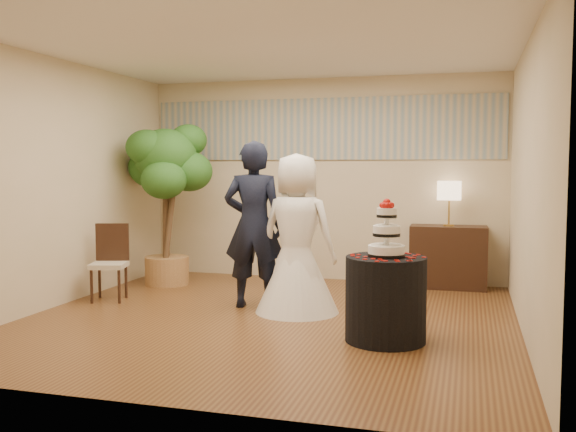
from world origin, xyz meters
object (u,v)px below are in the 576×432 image
(cake_table, at_px, (386,299))
(side_chair, at_px, (109,263))
(bride, at_px, (297,233))
(ficus_tree, at_px, (166,203))
(console, at_px, (448,257))
(table_lamp, at_px, (449,204))
(groom, at_px, (254,225))
(wedding_cake, at_px, (387,228))

(cake_table, relative_size, side_chair, 0.86)
(bride, xyz_separation_m, side_chair, (-2.29, -0.03, -0.41))
(ficus_tree, height_order, side_chair, ficus_tree)
(console, bearing_deg, table_lamp, 0.00)
(side_chair, bearing_deg, bride, -15.07)
(cake_table, bearing_deg, groom, 147.97)
(cake_table, height_order, side_chair, side_chair)
(ficus_tree, bearing_deg, table_lamp, 12.04)
(bride, xyz_separation_m, console, (1.54, 1.87, -0.46))
(wedding_cake, bearing_deg, bride, 139.96)
(groom, xyz_separation_m, bride, (0.53, -0.10, -0.07))
(table_lamp, relative_size, ficus_tree, 0.26)
(table_lamp, distance_m, ficus_tree, 3.72)
(bride, bearing_deg, cake_table, 148.67)
(bride, bearing_deg, console, -120.61)
(groom, bearing_deg, console, -146.30)
(groom, height_order, side_chair, groom)
(wedding_cake, bearing_deg, side_chair, 165.54)
(groom, xyz_separation_m, table_lamp, (2.06, 1.77, 0.17))
(console, xyz_separation_m, ficus_tree, (-3.64, -0.78, 0.69))
(bride, distance_m, cake_table, 1.48)
(table_lamp, bearing_deg, wedding_cake, -99.44)
(cake_table, bearing_deg, wedding_cake, 0.00)
(groom, distance_m, table_lamp, 2.73)
(cake_table, bearing_deg, console, 80.56)
(console, height_order, side_chair, side_chair)
(bride, height_order, ficus_tree, ficus_tree)
(bride, height_order, table_lamp, bride)
(cake_table, xyz_separation_m, table_lamp, (0.46, 2.78, 0.72))
(console, xyz_separation_m, side_chair, (-3.83, -1.91, 0.04))
(cake_table, xyz_separation_m, ficus_tree, (-3.18, 2.00, 0.71))
(wedding_cake, bearing_deg, table_lamp, 80.56)
(wedding_cake, relative_size, table_lamp, 0.91)
(groom, distance_m, wedding_cake, 1.89)
(bride, bearing_deg, wedding_cake, 148.67)
(groom, relative_size, ficus_tree, 0.85)
(bride, height_order, console, bride)
(table_lamp, relative_size, side_chair, 0.64)
(bride, relative_size, console, 1.77)
(wedding_cake, bearing_deg, console, 80.56)
(groom, height_order, wedding_cake, groom)
(bride, distance_m, ficus_tree, 2.39)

